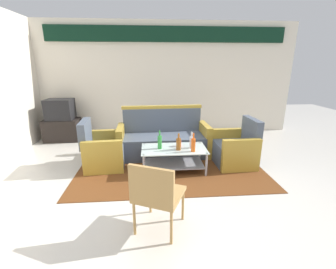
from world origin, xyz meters
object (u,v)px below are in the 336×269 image
object	(u,v)px
bottle_brown	(179,144)
tv_stand	(63,130)
bottle_orange	(193,145)
coffee_table	(174,156)
couch	(163,140)
armchair_left	(103,151)
armchair_right	(235,149)
bottle_clear	(191,142)
wicker_chair	(156,192)
cup	(179,144)
bottle_green	(160,142)
television	(60,109)

from	to	relation	value
bottle_brown	tv_stand	world-z (taller)	bottle_brown
bottle_orange	coffee_table	bearing A→B (deg)	150.80
couch	bottle_brown	distance (m)	0.88
bottle_brown	armchair_left	bearing A→B (deg)	165.21
armchair_left	bottle_orange	xyz separation A→B (m)	(1.55, -0.44, 0.24)
coffee_table	bottle_orange	bearing A→B (deg)	-29.20
armchair_right	armchair_left	bearing A→B (deg)	85.86
couch	bottle_brown	bearing A→B (deg)	101.71
armchair_right	bottle_clear	bearing A→B (deg)	100.17
armchair_left	bottle_orange	bearing A→B (deg)	70.28
tv_stand	wicker_chair	world-z (taller)	wicker_chair
cup	tv_stand	world-z (taller)	tv_stand
bottle_brown	cup	distance (m)	0.18
bottle_green	bottle_brown	bearing A→B (deg)	-15.26
couch	bottle_green	xyz separation A→B (m)	(-0.11, -0.74, 0.22)
tv_stand	television	xyz separation A→B (m)	(0.00, 0.00, 0.50)
bottle_orange	cup	world-z (taller)	bottle_orange
bottle_clear	bottle_green	world-z (taller)	bottle_green
armchair_left	bottle_brown	size ratio (longest dim) A/B	2.99
couch	wicker_chair	bearing A→B (deg)	82.58
bottle_clear	bottle_green	size ratio (longest dim) A/B	0.90
bottle_clear	bottle_orange	distance (m)	0.16
wicker_chair	armchair_right	bearing A→B (deg)	72.94
tv_stand	television	bearing A→B (deg)	89.28
bottle_brown	bottle_green	distance (m)	0.32
couch	cup	distance (m)	0.71
cup	coffee_table	bearing A→B (deg)	-135.44
bottle_brown	wicker_chair	distance (m)	1.51
armchair_right	bottle_brown	size ratio (longest dim) A/B	2.99
coffee_table	armchair_left	bearing A→B (deg)	167.69
bottle_orange	bottle_clear	bearing A→B (deg)	90.07
armchair_right	bottle_brown	xyz separation A→B (m)	(-1.08, -0.26, 0.23)
bottle_clear	bottle_brown	xyz separation A→B (m)	(-0.23, -0.07, -0.00)
bottle_clear	bottle_orange	world-z (taller)	bottle_orange
bottle_clear	wicker_chair	bearing A→B (deg)	-112.99
armchair_left	television	distance (m)	2.11
couch	armchair_left	world-z (taller)	couch
coffee_table	bottle_green	distance (m)	0.35
cup	television	size ratio (longest dim) A/B	0.17
armchair_right	bottle_orange	size ratio (longest dim) A/B	2.72
armchair_right	cup	size ratio (longest dim) A/B	8.50
armchair_left	television	size ratio (longest dim) A/B	1.40
armchair_right	bottle_green	xyz separation A→B (m)	(-1.39, -0.17, 0.24)
cup	bottle_orange	bearing A→B (deg)	-52.54
coffee_table	television	world-z (taller)	television
bottle_clear	tv_stand	size ratio (longest dim) A/B	0.36
bottle_orange	bottle_brown	bearing A→B (deg)	158.28
armchair_left	coffee_table	world-z (taller)	armchair_left
tv_stand	bottle_brown	bearing A→B (deg)	-37.24
tv_stand	bottle_orange	bearing A→B (deg)	-36.15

